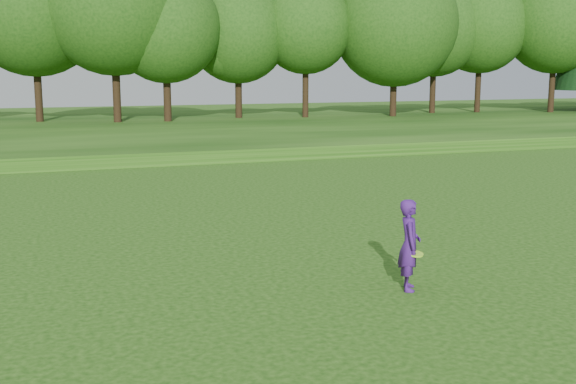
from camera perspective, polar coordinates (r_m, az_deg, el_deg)
name	(u,v)px	position (r m, az deg, el deg)	size (l,w,h in m)	color
ground	(326,301)	(13.28, 3.04, -8.56)	(140.00, 140.00, 0.00)	#16400C
berm	(113,131)	(46.03, -13.68, 4.68)	(130.00, 30.00, 0.60)	#16400C
walking_path	(149,164)	(32.25, -10.91, 2.20)	(130.00, 1.60, 0.04)	gray
treeline	(101,7)	(50.00, -14.58, 13.98)	(104.00, 7.00, 15.00)	#18410F
woman	(409,245)	(13.86, 9.58, -4.14)	(0.64, 0.75, 1.75)	#451974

